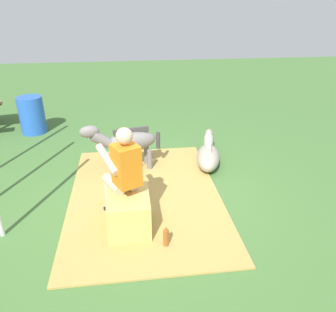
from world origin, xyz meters
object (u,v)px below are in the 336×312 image
at_px(person_seated, 122,171).
at_px(pony_standing, 126,142).
at_px(pony_lying, 208,155).
at_px(soda_bottle, 166,237).
at_px(water_barrel, 32,115).
at_px(hay_bale, 129,212).

bearing_deg(person_seated, pony_standing, -2.26).
xyz_separation_m(person_seated, pony_lying, (1.50, -1.50, -0.58)).
height_order(soda_bottle, water_barrel, water_barrel).
xyz_separation_m(pony_lying, water_barrel, (2.03, 3.48, 0.22)).
relative_size(pony_standing, water_barrel, 1.65).
xyz_separation_m(hay_bale, person_seated, (0.15, 0.05, 0.52)).
bearing_deg(water_barrel, hay_bale, -151.08).
distance_m(person_seated, pony_standing, 1.47).
bearing_deg(water_barrel, soda_bottle, -148.95).
relative_size(pony_standing, pony_lying, 0.98).
xyz_separation_m(pony_standing, soda_bottle, (-2.02, -0.42, -0.40)).
distance_m(pony_standing, pony_lying, 1.48).
bearing_deg(water_barrel, pony_standing, -135.52).
distance_m(person_seated, soda_bottle, 0.97).
bearing_deg(pony_lying, soda_bottle, 153.77).
distance_m(hay_bale, soda_bottle, 0.60).
distance_m(hay_bale, water_barrel, 4.22).
relative_size(soda_bottle, water_barrel, 0.36).
relative_size(person_seated, water_barrel, 1.71).
distance_m(pony_standing, water_barrel, 2.92).
height_order(hay_bale, soda_bottle, hay_bale).
xyz_separation_m(person_seated, soda_bottle, (-0.56, -0.48, -0.63)).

